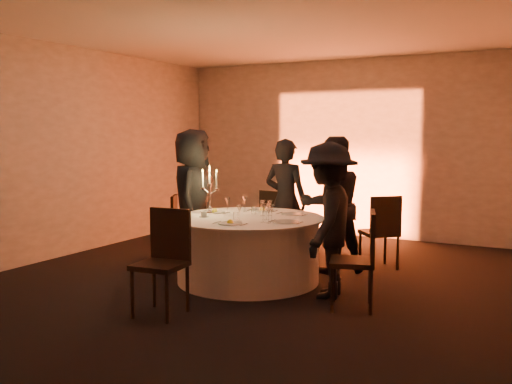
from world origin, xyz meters
The scene contains 33 objects.
floor centered at (0.00, 0.00, 0.00)m, with size 7.00×7.00×0.00m, color black.
ceiling centered at (0.00, 0.00, 3.00)m, with size 7.00×7.00×0.00m, color white.
wall_back centered at (0.00, 3.50, 1.50)m, with size 7.00×7.00×0.00m, color #9E9992.
wall_left centered at (-3.00, 0.00, 1.50)m, with size 7.00×7.00×0.00m, color #9E9992.
uplighter_fixture centered at (0.00, 3.20, 0.05)m, with size 0.25×0.12×0.10m, color black.
banquet_table centered at (0.00, 0.00, 0.38)m, with size 1.80×1.80×0.77m.
chair_left centered at (-1.43, 0.67, 0.50)m, with size 0.52×0.52×0.89m.
chair_back_left centered at (-0.27, 1.32, 0.54)m, with size 0.48×0.48×0.95m.
chair_back_right centered at (1.25, 1.31, 0.54)m, with size 0.60×0.60×0.97m.
chair_right centered at (1.51, -0.43, 0.56)m, with size 0.55×0.55×0.99m.
chair_front centered at (-0.15, -1.44, 0.58)m, with size 0.49×0.49×1.02m.
guest_left centered at (-1.09, 0.44, 0.91)m, with size 0.89×0.58×1.81m, color black.
guest_back_left centered at (-0.04, 1.13, 0.84)m, with size 0.61×0.40×1.68m, color black.
guest_back_right centered at (0.72, 0.90, 0.86)m, with size 0.84×0.65×1.72m, color black.
guest_right centered at (1.06, -0.16, 0.83)m, with size 1.08×0.62×1.67m, color black.
plate_left centered at (-0.55, 0.13, 0.79)m, with size 0.36×0.26×0.08m.
plate_back_left centered at (-0.09, 0.54, 0.79)m, with size 0.36×0.29×0.08m.
plate_back_right centered at (0.37, 0.44, 0.78)m, with size 0.35×0.26×0.01m.
plate_right centered at (0.57, -0.16, 0.78)m, with size 0.36×0.29×0.01m.
plate_front centered at (0.08, -0.55, 0.79)m, with size 0.35×0.26×0.08m.
coffee_cup centered at (-0.47, -0.23, 0.80)m, with size 0.11×0.11×0.07m.
candelabra centered at (-0.55, 0.02, 0.98)m, with size 0.25×0.12×0.60m.
wine_glass_a centered at (-0.40, 0.19, 0.91)m, with size 0.07×0.07×0.19m.
wine_glass_b centered at (0.11, 0.16, 0.91)m, with size 0.07×0.07×0.19m.
wine_glass_c centered at (0.35, -0.29, 0.91)m, with size 0.07×0.07×0.19m.
wine_glass_d centered at (0.39, -0.17, 0.91)m, with size 0.07×0.07×0.19m.
wine_glass_e centered at (0.08, -0.35, 0.91)m, with size 0.07×0.07×0.19m.
wine_glass_f centered at (0.29, -0.10, 0.91)m, with size 0.07×0.07×0.19m.
wine_glass_g centered at (0.18, 0.21, 0.91)m, with size 0.07×0.07×0.19m.
wine_glass_h centered at (-0.27, 0.41, 0.91)m, with size 0.07×0.07×0.19m.
wine_glass_i centered at (0.42, -0.30, 0.91)m, with size 0.07×0.07×0.19m.
tumbler_a centered at (-0.07, 0.27, 0.82)m, with size 0.07×0.07×0.09m, color silver.
tumbler_b centered at (-0.01, -0.27, 0.82)m, with size 0.07×0.07×0.09m, color silver.
Camera 1 is at (3.20, -5.85, 1.77)m, focal length 40.00 mm.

